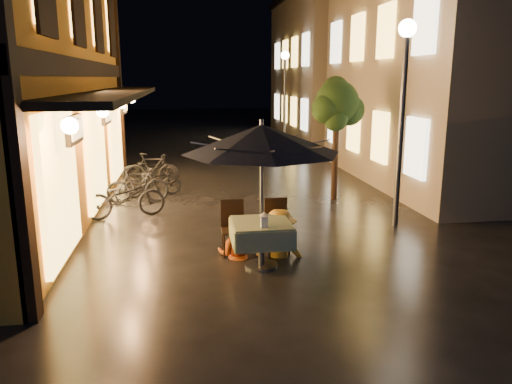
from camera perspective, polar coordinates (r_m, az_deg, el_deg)
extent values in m
plane|color=black|center=(8.46, 2.11, -8.56)|extent=(90.00, 90.00, 0.00)
cube|color=black|center=(11.92, -18.63, 13.23)|extent=(0.12, 11.00, 0.35)
cube|color=black|center=(11.84, -15.67, 10.76)|extent=(1.20, 10.50, 0.12)
cube|color=#FFC54F|center=(13.48, -17.76, 18.73)|extent=(0.10, 0.90, 1.50)
cube|color=#FFC54F|center=(15.94, -16.29, 17.82)|extent=(0.10, 0.90, 1.50)
cube|color=#FFC54F|center=(8.65, -21.50, 0.69)|extent=(0.10, 2.20, 2.40)
cube|color=#FFC54F|center=(12.03, -17.84, 4.18)|extent=(0.10, 2.20, 2.40)
cube|color=#FFC54F|center=(15.46, -15.79, 6.12)|extent=(0.10, 2.20, 2.40)
cube|color=tan|center=(16.82, 24.39, 12.31)|extent=(7.00, 9.00, 6.50)
cube|color=#FFC54F|center=(12.30, 17.82, 4.83)|extent=(0.10, 1.00, 1.40)
cube|color=#FFC54F|center=(12.26, 18.76, 17.89)|extent=(0.10, 1.00, 1.40)
cube|color=#FFC54F|center=(14.30, 13.98, 6.11)|extent=(0.10, 1.00, 1.40)
cube|color=#FFC54F|center=(14.26, 14.61, 17.35)|extent=(0.10, 1.00, 1.40)
cube|color=#FFC54F|center=(16.34, 11.07, 7.06)|extent=(0.10, 1.00, 1.40)
cube|color=#FFC54F|center=(16.31, 11.51, 16.89)|extent=(0.10, 1.00, 1.40)
cube|color=#FFC54F|center=(18.42, 8.81, 7.78)|extent=(0.10, 1.00, 1.40)
cube|color=#FFC54F|center=(18.39, 9.12, 16.50)|extent=(0.10, 1.00, 1.40)
cube|color=tan|center=(27.25, 11.13, 13.51)|extent=(7.00, 10.00, 7.00)
cube|color=#FFC54F|center=(22.65, 5.53, 8.80)|extent=(0.10, 1.00, 1.40)
cube|color=#FFC54F|center=(22.63, 5.69, 15.89)|extent=(0.10, 1.00, 1.40)
cube|color=#FFC54F|center=(24.79, 4.30, 9.17)|extent=(0.10, 1.00, 1.40)
cube|color=#FFC54F|center=(24.77, 4.42, 15.65)|extent=(0.10, 1.00, 1.40)
cube|color=#FFC54F|center=(26.94, 3.27, 9.48)|extent=(0.10, 1.00, 1.40)
cube|color=#FFC54F|center=(26.92, 3.35, 15.44)|extent=(0.10, 1.00, 1.40)
cube|color=#FFC54F|center=(29.09, 2.40, 9.74)|extent=(0.10, 1.00, 1.40)
cube|color=#FFC54F|center=(29.07, 2.45, 15.26)|extent=(0.10, 1.00, 1.40)
cylinder|color=black|center=(12.99, 9.01, 3.90)|extent=(0.16, 0.16, 2.20)
sphere|color=#1A3214|center=(12.85, 9.24, 10.08)|extent=(1.10, 1.10, 1.10)
sphere|color=#1A3214|center=(13.06, 10.56, 9.19)|extent=(0.80, 0.80, 0.80)
sphere|color=#1A3214|center=(12.62, 8.10, 9.39)|extent=(0.76, 0.76, 0.76)
sphere|color=#1A3214|center=(13.14, 9.10, 11.45)|extent=(0.70, 0.70, 0.70)
sphere|color=#1A3214|center=(12.60, 9.07, 8.21)|extent=(0.60, 0.60, 0.60)
cylinder|color=#59595E|center=(10.76, 16.22, 6.55)|extent=(0.12, 0.12, 4.00)
sphere|color=#FCE2BF|center=(10.75, 16.93, 17.47)|extent=(0.36, 0.36, 0.36)
cylinder|color=#59595E|center=(22.22, 3.26, 10.05)|extent=(0.12, 0.12, 4.00)
sphere|color=#FCE2BF|center=(22.21, 3.33, 15.34)|extent=(0.36, 0.36, 0.36)
cylinder|color=#59595E|center=(8.36, 0.60, -6.20)|extent=(0.10, 0.10, 0.72)
cylinder|color=#59595E|center=(8.47, 0.60, -8.37)|extent=(0.56, 0.56, 0.04)
cube|color=#305830|center=(8.24, 0.61, -3.64)|extent=(0.95, 0.95, 0.06)
cube|color=#305830|center=(8.37, 3.83, -4.58)|extent=(0.04, 0.95, 0.33)
cube|color=#305830|center=(8.23, -2.68, -4.87)|extent=(0.04, 0.95, 0.33)
cube|color=#305830|center=(8.73, 0.12, -3.80)|extent=(0.95, 0.04, 0.33)
cube|color=#305830|center=(7.84, 1.15, -5.77)|extent=(0.95, 0.04, 0.33)
cylinder|color=#59595E|center=(8.13, 0.61, -0.93)|extent=(0.05, 0.05, 2.30)
cone|color=black|center=(7.95, 0.63, 6.08)|extent=(2.56, 2.56, 0.46)
cylinder|color=#59595E|center=(7.93, 0.64, 7.87)|extent=(0.06, 0.06, 0.12)
cube|color=black|center=(8.89, -2.61, -4.41)|extent=(0.42, 0.42, 0.05)
cube|color=black|center=(9.00, -2.74, -2.54)|extent=(0.42, 0.04, 0.55)
cylinder|color=black|center=(8.78, -3.65, -6.27)|extent=(0.04, 0.04, 0.43)
cylinder|color=black|center=(8.82, -1.30, -6.17)|extent=(0.04, 0.04, 0.43)
cylinder|color=black|center=(9.12, -3.84, -5.53)|extent=(0.04, 0.04, 0.43)
cylinder|color=black|center=(9.15, -1.58, -5.44)|extent=(0.04, 0.04, 0.43)
cube|color=black|center=(9.00, 2.48, -4.19)|extent=(0.42, 0.42, 0.05)
cube|color=black|center=(9.11, 2.27, -2.34)|extent=(0.42, 0.04, 0.55)
cylinder|color=black|center=(8.88, 1.54, -6.03)|extent=(0.04, 0.04, 0.43)
cylinder|color=black|center=(8.94, 3.82, -5.91)|extent=(0.04, 0.04, 0.43)
cylinder|color=black|center=(9.21, 1.15, -5.32)|extent=(0.04, 0.04, 0.43)
cylinder|color=black|center=(9.28, 3.35, -5.21)|extent=(0.04, 0.04, 0.43)
cube|color=white|center=(7.93, 0.94, -3.40)|extent=(0.11, 0.11, 0.18)
cube|color=#FFD88C|center=(7.93, 0.94, -3.47)|extent=(0.07, 0.07, 0.12)
cone|color=white|center=(7.89, 0.94, -2.53)|extent=(0.16, 0.16, 0.07)
imported|color=#D45416|center=(8.75, -2.30, -2.89)|extent=(0.82, 0.72, 1.43)
imported|color=gold|center=(8.77, 2.73, -2.15)|extent=(1.17, 0.85, 1.64)
imported|color=black|center=(11.61, -14.77, -0.60)|extent=(1.89, 1.06, 0.94)
imported|color=black|center=(12.90, -13.39, 0.76)|extent=(1.58, 0.62, 0.92)
imported|color=black|center=(13.59, -11.71, 1.18)|extent=(1.60, 0.90, 0.80)
imported|color=black|center=(15.05, -11.78, 2.60)|extent=(1.59, 0.49, 0.95)
imported|color=black|center=(15.19, -12.06, 2.53)|extent=(1.74, 0.90, 0.87)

